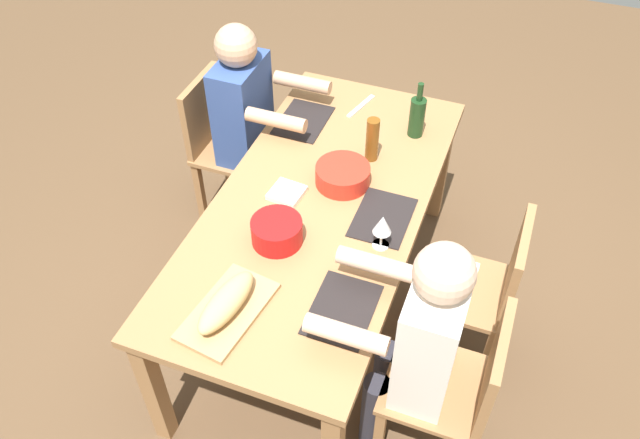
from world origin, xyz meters
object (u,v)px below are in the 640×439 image
object	(u,v)px
beer_bottle	(372,140)
wine_glass	(382,226)
cutting_board	(228,311)
diner_far_right	(250,116)
napkin_stack	(287,193)
chair_near_left	(459,386)
bread_loaf	(226,302)
wine_bottle	(417,116)
chair_far_right	(223,141)
chair_near_center	(484,287)
serving_bowl_fruit	(343,174)
diner_near_left	(419,340)
dining_table	(320,215)
serving_bowl_pasta	(277,230)

from	to	relation	value
beer_bottle	wine_glass	world-z (taller)	beer_bottle
cutting_board	beer_bottle	bearing A→B (deg)	-12.28
diner_far_right	napkin_stack	distance (m)	0.69
chair_near_left	bread_loaf	xyz separation A→B (m)	(-0.16, 0.88, 0.32)
wine_bottle	napkin_stack	bearing A→B (deg)	146.22
cutting_board	chair_far_right	bearing A→B (deg)	28.65
chair_near_center	serving_bowl_fruit	world-z (taller)	chair_near_center
chair_near_center	diner_near_left	xyz separation A→B (m)	(-0.52, 0.18, 0.21)
diner_near_left	beer_bottle	world-z (taller)	diner_near_left
diner_near_left	bread_loaf	xyz separation A→B (m)	(-0.16, 0.69, 0.11)
serving_bowl_fruit	chair_near_center	bearing A→B (deg)	-102.04
serving_bowl_fruit	napkin_stack	world-z (taller)	serving_bowl_fruit
chair_near_center	diner_near_left	bearing A→B (deg)	160.61
diner_near_left	serving_bowl_fruit	bearing A→B (deg)	38.35
chair_near_left	wine_glass	world-z (taller)	wine_glass
diner_near_left	bread_loaf	world-z (taller)	diner_near_left
dining_table	serving_bowl_fruit	size ratio (longest dim) A/B	7.71
chair_near_center	diner_far_right	size ratio (longest dim) A/B	0.71
chair_near_left	serving_bowl_pasta	size ratio (longest dim) A/B	4.01
diner_near_left	bread_loaf	distance (m)	0.72
chair_near_left	cutting_board	distance (m)	0.93
wine_bottle	bread_loaf	bearing A→B (deg)	163.96
serving_bowl_pasta	napkin_stack	bearing A→B (deg)	14.64
serving_bowl_pasta	wine_bottle	xyz separation A→B (m)	(0.90, -0.35, 0.05)
chair_far_right	bread_loaf	bearing A→B (deg)	-151.35
chair_near_left	cutting_board	bearing A→B (deg)	100.59
dining_table	cutting_board	xyz separation A→B (m)	(-0.69, 0.11, 0.09)
chair_far_right	wine_glass	bearing A→B (deg)	-121.82
chair_near_center	wine_bottle	distance (m)	0.87
chair_far_right	beer_bottle	xyz separation A→B (m)	(-0.16, -0.89, 0.37)
chair_near_left	serving_bowl_pasta	bearing A→B (deg)	74.14
chair_near_center	cutting_board	size ratio (longest dim) A/B	2.12
diner_far_right	wine_bottle	size ratio (longest dim) A/B	4.14
diner_near_left	cutting_board	distance (m)	0.71
chair_far_right	napkin_stack	xyz separation A→B (m)	(-0.53, -0.62, 0.27)
dining_table	wine_bottle	size ratio (longest dim) A/B	6.54
chair_far_right	diner_near_left	xyz separation A→B (m)	(-1.04, -1.35, 0.21)
chair_near_center	serving_bowl_pasta	distance (m)	0.95
diner_far_right	serving_bowl_fruit	size ratio (longest dim) A/B	4.88
chair_near_left	dining_table	bearing A→B (deg)	55.82
diner_far_right	chair_near_left	size ratio (longest dim) A/B	1.41
dining_table	chair_near_center	xyz separation A→B (m)	(0.00, -0.77, -0.18)
chair_near_center	bread_loaf	world-z (taller)	same
serving_bowl_pasta	cutting_board	bearing A→B (deg)	176.35
diner_near_left	diner_far_right	bearing A→B (deg)	48.26
bread_loaf	napkin_stack	xyz separation A→B (m)	(0.68, 0.04, -0.05)
wine_bottle	diner_far_right	bearing A→B (deg)	96.30
bread_loaf	wine_bottle	size ratio (longest dim) A/B	1.10
chair_near_left	serving_bowl_pasta	xyz separation A→B (m)	(0.24, 0.85, 0.32)
serving_bowl_pasta	beer_bottle	xyz separation A→B (m)	(0.64, -0.20, 0.05)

